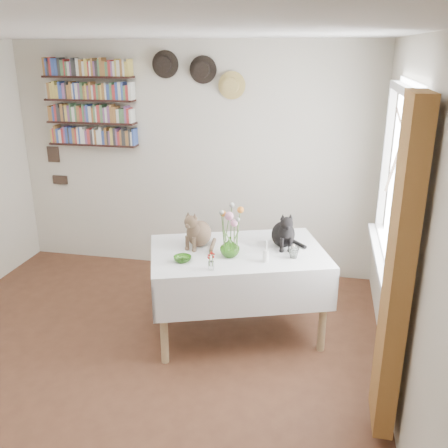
% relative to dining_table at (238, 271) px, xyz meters
% --- Properties ---
extents(room, '(4.08, 4.58, 2.58)m').
position_rel_dining_table_xyz_m(room, '(-0.76, -0.92, 0.66)').
color(room, brown).
rests_on(room, ground).
extents(window, '(0.12, 1.52, 1.32)m').
position_rel_dining_table_xyz_m(window, '(1.21, -0.12, 0.81)').
color(window, white).
rests_on(window, room).
extents(curtain, '(0.12, 0.38, 2.10)m').
position_rel_dining_table_xyz_m(curtain, '(1.14, -1.04, 0.56)').
color(curtain, brown).
rests_on(curtain, room).
extents(dining_table, '(1.69, 1.37, 0.78)m').
position_rel_dining_table_xyz_m(dining_table, '(0.00, 0.00, 0.00)').
color(dining_table, white).
rests_on(dining_table, room).
extents(tabby_cat, '(0.31, 0.35, 0.34)m').
position_rel_dining_table_xyz_m(tabby_cat, '(-0.35, 0.05, 0.36)').
color(tabby_cat, brown).
rests_on(tabby_cat, dining_table).
extents(black_cat, '(0.29, 0.33, 0.33)m').
position_rel_dining_table_xyz_m(black_cat, '(0.36, 0.18, 0.36)').
color(black_cat, black).
rests_on(black_cat, dining_table).
extents(flower_vase, '(0.22, 0.22, 0.17)m').
position_rel_dining_table_xyz_m(flower_vase, '(-0.04, -0.14, 0.28)').
color(flower_vase, '#73C544').
rests_on(flower_vase, dining_table).
extents(green_bowl, '(0.20, 0.20, 0.04)m').
position_rel_dining_table_xyz_m(green_bowl, '(-0.40, -0.32, 0.22)').
color(green_bowl, '#73C544').
rests_on(green_bowl, dining_table).
extents(drinking_glass, '(0.13, 0.13, 0.09)m').
position_rel_dining_table_xyz_m(drinking_glass, '(0.47, -0.06, 0.24)').
color(drinking_glass, white).
rests_on(drinking_glass, dining_table).
extents(candlestick, '(0.05, 0.05, 0.18)m').
position_rel_dining_table_xyz_m(candlestick, '(0.26, -0.19, 0.25)').
color(candlestick, white).
rests_on(candlestick, dining_table).
extents(berry_jar, '(0.04, 0.04, 0.18)m').
position_rel_dining_table_xyz_m(berry_jar, '(-0.13, -0.43, 0.27)').
color(berry_jar, white).
rests_on(berry_jar, dining_table).
extents(porcelain_figurine, '(0.05, 0.05, 0.09)m').
position_rel_dining_table_xyz_m(porcelain_figurine, '(0.47, 0.02, 0.23)').
color(porcelain_figurine, white).
rests_on(porcelain_figurine, dining_table).
extents(flower_bouquet, '(0.17, 0.13, 0.39)m').
position_rel_dining_table_xyz_m(flower_bouquet, '(-0.04, -0.13, 0.53)').
color(flower_bouquet, '#4C7233').
rests_on(flower_bouquet, flower_vase).
extents(bookshelf_unit, '(1.00, 0.16, 0.91)m').
position_rel_dining_table_xyz_m(bookshelf_unit, '(-1.86, 1.24, 1.25)').
color(bookshelf_unit, black).
rests_on(bookshelf_unit, room).
extents(wall_hats, '(0.98, 0.09, 0.48)m').
position_rel_dining_table_xyz_m(wall_hats, '(-0.64, 1.27, 1.58)').
color(wall_hats, black).
rests_on(wall_hats, room).
extents(wall_art_plaques, '(0.21, 0.02, 0.44)m').
position_rel_dining_table_xyz_m(wall_art_plaques, '(-2.38, 1.31, 0.53)').
color(wall_art_plaques, '#38281E').
rests_on(wall_art_plaques, room).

